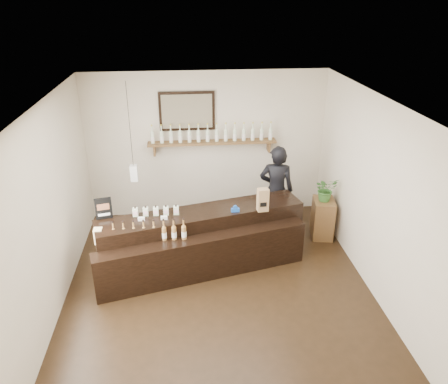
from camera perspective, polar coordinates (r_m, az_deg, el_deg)
name	(u,v)px	position (r m, az deg, el deg)	size (l,w,h in m)	color
ground	(218,286)	(6.78, -0.73, -12.12)	(5.00, 5.00, 0.00)	black
room_shell	(218,183)	(5.92, -0.81, 1.18)	(5.00, 5.00, 5.00)	beige
back_wall_decor	(199,130)	(8.13, -3.26, 8.13)	(2.66, 0.96, 1.69)	brown
counter	(202,242)	(7.01, -2.85, -6.54)	(3.35, 1.67, 1.08)	black
promo_sign	(103,208)	(6.82, -15.47, -2.08)	(0.25, 0.07, 0.35)	black
paper_bag	(263,200)	(6.84, 5.09, -1.02)	(0.18, 0.14, 0.37)	olive
tape_dispenser	(235,209)	(6.84, 1.48, -2.27)	(0.13, 0.06, 0.11)	#174BA2
side_cabinet	(323,218)	(8.06, 12.76, -3.36)	(0.43, 0.54, 0.71)	brown
potted_plant	(326,189)	(7.81, 13.15, 0.35)	(0.39, 0.34, 0.43)	#3A712D
shopkeeper	(276,185)	(7.80, 6.86, 0.94)	(0.69, 0.45, 1.89)	black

